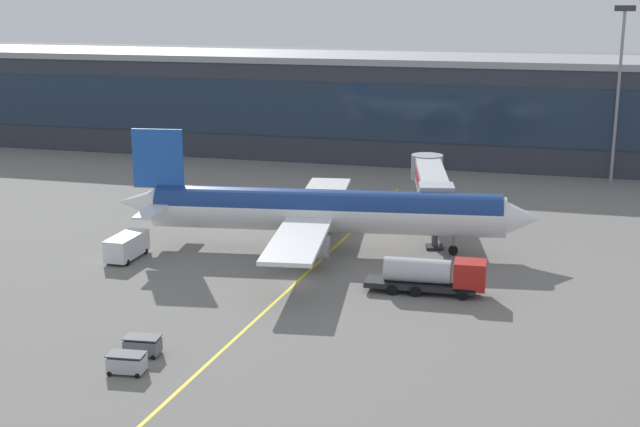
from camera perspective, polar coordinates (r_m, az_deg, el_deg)
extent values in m
plane|color=slate|center=(81.80, -1.74, -4.55)|extent=(700.00, 700.00, 0.00)
cube|color=yellow|center=(83.53, -1.12, -4.14)|extent=(4.37, 79.91, 0.01)
cube|color=#2D333D|center=(143.24, 8.44, 6.66)|extent=(207.07, 20.06, 15.54)
cube|color=#1E2D42|center=(133.21, 7.92, 6.45)|extent=(200.86, 0.16, 8.70)
cube|color=#99999E|center=(142.40, 8.56, 9.96)|extent=(211.22, 20.46, 1.00)
cylinder|color=white|center=(90.66, 0.41, 0.10)|extent=(37.05, 9.16, 4.19)
cylinder|color=navy|center=(90.57, 0.41, 0.33)|extent=(36.30, 8.89, 4.02)
cone|color=white|center=(90.52, 13.00, -0.30)|extent=(4.69, 4.52, 3.98)
cone|color=white|center=(95.03, -11.70, 0.72)|extent=(5.47, 4.21, 3.56)
cube|color=#1E51B2|center=(93.35, -10.58, 3.56)|extent=(5.45, 1.10, 6.29)
cube|color=white|center=(98.05, -9.44, 1.37)|extent=(2.89, 6.92, 0.24)
cube|color=white|center=(90.28, -10.95, 0.18)|extent=(2.89, 6.92, 0.24)
cube|color=white|center=(100.40, 0.24, 1.31)|extent=(6.86, 15.97, 0.40)
cube|color=white|center=(81.54, -1.47, -1.76)|extent=(6.86, 15.97, 0.40)
cylinder|color=#939399|center=(97.93, 0.62, 0.10)|extent=(3.51, 2.72, 2.31)
cylinder|color=#939399|center=(84.45, -0.51, -2.22)|extent=(3.51, 2.72, 2.31)
cylinder|color=black|center=(91.06, 8.72, -2.41)|extent=(1.05, 0.53, 1.00)
cylinder|color=slate|center=(90.77, 8.75, -1.78)|extent=(0.20, 0.20, 2.08)
cylinder|color=black|center=(93.70, -0.79, -1.76)|extent=(1.05, 0.53, 1.00)
cylinder|color=slate|center=(93.42, -0.80, -1.15)|extent=(0.20, 0.20, 2.08)
cylinder|color=black|center=(90.12, -1.13, -2.42)|extent=(1.05, 0.53, 1.00)
cylinder|color=slate|center=(89.83, -1.14, -1.78)|extent=(0.20, 0.20, 2.08)
cube|color=#B2B7BC|center=(100.05, 7.30, 2.10)|extent=(6.33, 17.09, 2.80)
cube|color=red|center=(100.05, 7.33, 2.10)|extent=(5.90, 14.48, 1.54)
cube|color=#9EA3A8|center=(91.85, 7.62, 0.99)|extent=(4.17, 3.86, 2.94)
cylinder|color=#4C4C51|center=(92.70, 7.55, -1.08)|extent=(0.70, 0.70, 4.08)
cube|color=#262628|center=(93.21, 7.52, -2.20)|extent=(2.13, 2.13, 0.30)
cylinder|color=gray|center=(108.28, 7.03, 3.03)|extent=(3.90, 3.90, 3.08)
cylinder|color=gray|center=(108.99, 6.97, 1.26)|extent=(1.80, 1.80, 4.08)
cube|color=#232326|center=(79.39, 6.58, -4.66)|extent=(10.12, 3.01, 0.50)
cube|color=#B21E19|center=(78.73, 9.80, -3.98)|extent=(2.92, 2.64, 2.50)
cube|color=black|center=(78.55, 10.74, -3.68)|extent=(0.28, 2.31, 1.12)
cylinder|color=#B7BABF|center=(78.99, 6.41, -3.72)|extent=(6.10, 2.50, 2.20)
cylinder|color=black|center=(80.35, 9.40, -4.71)|extent=(1.02, 0.40, 1.00)
cylinder|color=black|center=(78.11, 9.30, -5.27)|extent=(1.02, 0.40, 1.00)
cylinder|color=black|center=(80.62, 6.45, -4.54)|extent=(1.02, 0.40, 1.00)
cylinder|color=black|center=(78.38, 6.27, -5.09)|extent=(1.02, 0.40, 1.00)
cylinder|color=black|center=(80.83, 4.97, -4.45)|extent=(1.02, 0.40, 1.00)
cylinder|color=black|center=(78.61, 4.74, -5.00)|extent=(1.02, 0.40, 1.00)
cube|color=white|center=(90.69, -12.55, -2.07)|extent=(2.33, 5.81, 2.20)
cube|color=black|center=(89.36, -12.99, -2.08)|extent=(2.08, 2.04, 0.66)
cylinder|color=black|center=(88.82, -12.53, -3.15)|extent=(0.25, 0.60, 0.60)
cylinder|color=black|center=(89.78, -13.70, -3.03)|extent=(0.25, 0.60, 0.60)
cylinder|color=black|center=(92.25, -11.36, -2.44)|extent=(0.25, 0.60, 0.60)
cylinder|color=black|center=(93.18, -12.50, -2.33)|extent=(0.25, 0.60, 0.60)
cube|color=#B2B7BC|center=(64.37, -12.55, -9.57)|extent=(2.75, 1.77, 1.10)
cube|color=#333338|center=(64.10, -12.59, -9.00)|extent=(2.80, 1.81, 0.10)
cylinder|color=black|center=(64.34, -13.65, -10.19)|extent=(0.37, 0.16, 0.36)
cylinder|color=black|center=(65.60, -13.15, -9.67)|extent=(0.37, 0.16, 0.36)
cylinder|color=black|center=(63.60, -11.89, -10.38)|extent=(0.37, 0.16, 0.36)
cylinder|color=black|center=(64.88, -11.42, -9.85)|extent=(0.37, 0.16, 0.36)
cube|color=#595B60|center=(67.11, -11.56, -8.51)|extent=(2.75, 1.77, 1.10)
cube|color=#333338|center=(66.84, -11.59, -7.95)|extent=(2.80, 1.81, 0.10)
cylinder|color=black|center=(67.04, -12.60, -9.10)|extent=(0.37, 0.16, 0.36)
cylinder|color=black|center=(68.32, -12.14, -8.62)|extent=(0.37, 0.16, 0.36)
cylinder|color=black|center=(66.33, -10.91, -9.27)|extent=(0.37, 0.16, 0.36)
cylinder|color=black|center=(67.62, -10.48, -8.77)|extent=(0.37, 0.16, 0.36)
cylinder|color=gray|center=(130.13, 18.93, 7.15)|extent=(0.44, 0.44, 23.93)
cube|color=#333338|center=(129.35, 19.38, 12.58)|extent=(2.80, 0.50, 0.80)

